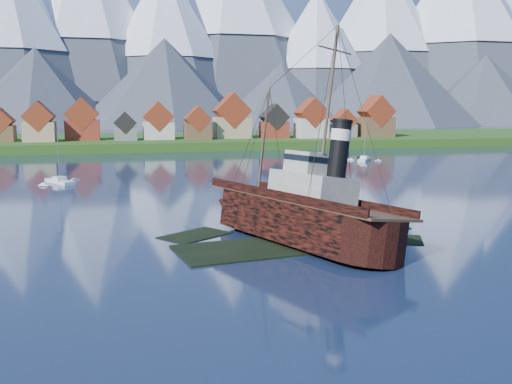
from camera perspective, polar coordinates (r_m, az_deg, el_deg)
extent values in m
plane|color=#162340|center=(64.88, 2.54, -5.10)|extent=(1400.00, 1400.00, 0.00)
cube|color=black|center=(62.31, 0.40, -5.97)|extent=(19.08, 11.42, 1.00)
cube|color=black|center=(70.51, 6.31, -4.34)|extent=(15.15, 9.76, 1.00)
cube|color=black|center=(73.90, 2.05, -3.61)|extent=(11.45, 9.06, 1.00)
cube|color=black|center=(68.39, 12.51, -4.94)|extent=(10.27, 8.34, 1.00)
cube|color=black|center=(68.85, -6.12, -4.68)|extent=(9.42, 8.68, 1.00)
cube|color=black|center=(74.92, 12.53, -3.70)|extent=(6.00, 4.00, 1.00)
cube|color=#1D4D16|center=(231.62, -9.50, 4.72)|extent=(600.00, 80.00, 3.20)
cube|color=#3F3D38|center=(193.86, -8.61, 3.99)|extent=(600.00, 2.50, 2.00)
cube|color=brown|center=(216.99, -24.14, 5.35)|extent=(9.00, 8.00, 5.50)
cube|color=maroon|center=(216.84, -24.21, 6.50)|extent=(9.16, 8.16, 9.16)
cube|color=tan|center=(212.08, -20.82, 5.65)|extent=(10.50, 9.00, 6.80)
cube|color=maroon|center=(211.93, -20.90, 7.08)|extent=(10.69, 9.18, 10.69)
cube|color=maroon|center=(216.87, -16.95, 5.95)|extent=(12.00, 8.50, 7.20)
cube|color=maroon|center=(216.71, -17.01, 7.47)|extent=(12.22, 8.67, 12.22)
cube|color=slate|center=(211.68, -12.92, 5.72)|extent=(8.00, 7.00, 4.80)
cube|color=black|center=(211.53, -12.96, 6.76)|extent=(8.15, 7.14, 8.15)
cube|color=beige|center=(215.20, -9.74, 6.07)|extent=(11.00, 9.50, 6.40)
cube|color=maroon|center=(215.04, -9.77, 7.45)|extent=(11.20, 9.69, 11.20)
cube|color=brown|center=(212.74, -5.87, 6.04)|extent=(9.50, 8.00, 5.80)
cube|color=maroon|center=(212.58, -5.89, 7.28)|extent=(9.67, 8.16, 9.67)
cube|color=tan|center=(220.01, -2.43, 6.45)|extent=(13.50, 10.00, 8.00)
cube|color=maroon|center=(219.85, -2.44, 8.13)|extent=(13.75, 10.20, 13.75)
cube|color=maroon|center=(220.90, 1.83, 6.23)|extent=(10.00, 8.50, 6.20)
cube|color=black|center=(220.75, 1.83, 7.50)|extent=(10.18, 8.67, 10.18)
cube|color=beige|center=(222.25, 5.54, 6.38)|extent=(11.50, 9.00, 7.50)
cube|color=maroon|center=(222.10, 5.56, 7.88)|extent=(11.71, 9.18, 11.71)
cube|color=slate|center=(231.42, 8.72, 6.10)|extent=(9.00, 7.50, 5.00)
cube|color=maroon|center=(231.28, 8.75, 7.12)|extent=(9.16, 7.65, 9.16)
cube|color=brown|center=(234.86, 11.87, 6.39)|extent=(12.50, 10.00, 7.80)
cube|color=maroon|center=(234.72, 11.92, 7.89)|extent=(12.73, 10.20, 12.73)
cone|color=#2D333D|center=(525.06, -23.61, 14.24)|extent=(180.00, 180.00, 150.00)
cone|color=#2D333D|center=(560.56, -16.72, 15.74)|extent=(210.00, 210.00, 180.00)
cone|color=#2D333D|center=(535.41, -9.02, 14.45)|extent=(170.00, 170.00, 145.00)
cone|color=white|center=(539.17, -9.10, 17.52)|extent=(105.40, 105.40, 87.00)
cone|color=#2D333D|center=(593.15, -2.44, 16.65)|extent=(240.00, 240.00, 200.00)
cone|color=#2D333D|center=(555.14, 6.06, 13.26)|extent=(150.00, 150.00, 125.00)
cone|color=white|center=(557.73, 6.10, 15.82)|extent=(93.00, 93.00, 75.00)
cone|color=#2D333D|center=(615.89, 12.35, 14.76)|extent=(200.00, 200.00, 170.00)
cone|color=white|center=(620.54, 12.46, 17.88)|extent=(124.00, 124.00, 102.00)
cone|color=#2D333D|center=(643.24, 19.63, 15.09)|extent=(230.00, 230.00, 190.00)
cone|color=#2D333D|center=(705.68, 23.05, 12.86)|extent=(180.00, 180.00, 155.00)
cone|color=white|center=(708.99, 23.20, 15.35)|extent=(111.60, 111.60, 93.00)
cone|color=#2D333D|center=(437.67, -21.08, 9.60)|extent=(120.00, 120.00, 58.00)
cone|color=#2D333D|center=(431.36, -9.04, 10.62)|extent=(136.00, 136.00, 66.00)
cone|color=#2D333D|center=(451.96, 2.54, 9.60)|extent=(110.00, 110.00, 50.00)
cone|color=#2D333D|center=(482.86, 13.14, 10.81)|extent=(150.00, 150.00, 75.00)
cone|color=#2D333D|center=(530.19, 21.88, 9.40)|extent=(124.00, 124.00, 60.00)
cube|color=black|center=(65.13, 4.12, -2.90)|extent=(7.48, 21.54, 4.49)
cone|color=black|center=(78.31, 0.96, -0.92)|extent=(7.48, 7.48, 7.48)
cylinder|color=black|center=(55.24, 7.60, -5.06)|extent=(7.48, 7.48, 4.49)
cube|color=#4C3826|center=(64.70, 4.15, -0.86)|extent=(7.33, 28.43, 0.27)
cube|color=black|center=(63.61, 1.07, -0.56)|extent=(0.21, 27.53, 0.96)
cube|color=black|center=(65.81, 7.12, -0.32)|extent=(0.21, 27.53, 0.96)
cube|color=#ADA89E|center=(62.95, 4.61, 0.35)|extent=(5.56, 9.08, 3.21)
cube|color=#ADA89E|center=(63.62, 4.34, 2.96)|extent=(3.85, 4.27, 2.35)
cylinder|color=black|center=(59.13, 5.76, 4.28)|extent=(2.03, 2.03, 5.98)
cylinder|color=silver|center=(59.04, 5.78, 5.72)|extent=(2.14, 2.14, 1.18)
cylinder|color=#473828|center=(72.11, 2.09, 5.35)|extent=(0.30, 0.30, 12.82)
cylinder|color=#473828|center=(61.31, 5.06, 10.34)|extent=(0.34, 0.34, 13.89)
cube|color=white|center=(120.66, -19.03, 0.88)|extent=(6.47, 8.95, 1.14)
cube|color=white|center=(120.55, -19.05, 1.31)|extent=(2.99, 3.18, 0.67)
cylinder|color=gray|center=(120.08, -19.16, 3.49)|extent=(0.13, 0.13, 9.89)
cube|color=white|center=(163.24, 10.76, 3.12)|extent=(6.64, 8.21, 1.20)
cube|color=white|center=(163.16, 10.77, 3.45)|extent=(2.91, 3.03, 0.70)
cylinder|color=gray|center=(162.80, 10.82, 5.16)|extent=(0.14, 0.14, 10.44)
cube|color=white|center=(172.60, 6.24, 3.51)|extent=(2.87, 9.38, 1.11)
cube|color=white|center=(172.52, 6.24, 3.80)|extent=(2.19, 2.71, 0.65)
cylinder|color=gray|center=(172.21, 6.27, 5.29)|extent=(0.13, 0.13, 9.63)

